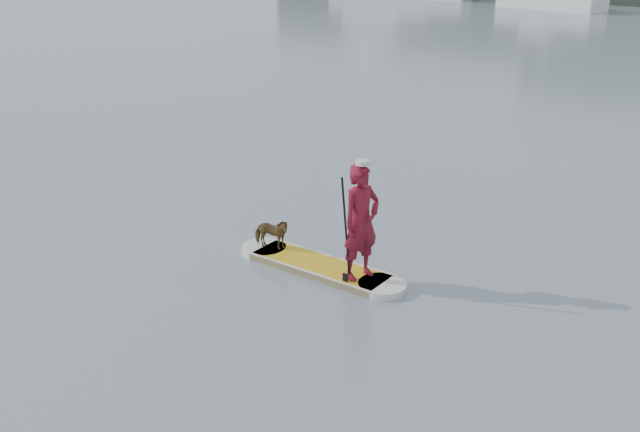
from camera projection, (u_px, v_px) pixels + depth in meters
The scene contains 6 objects.
ground at pixel (256, 200), 15.46m from camera, with size 140.00×140.00×0.00m, color slate.
paddleboard at pixel (320, 267), 12.24m from camera, with size 3.30×0.94×0.12m.
paddler at pixel (361, 222), 11.42m from camera, with size 0.70×0.46×1.93m, color maroon.
white_cap at pixel (362, 163), 11.05m from camera, with size 0.22×0.22×0.07m, color silver.
dog at pixel (271, 233), 12.70m from camera, with size 0.32×0.69×0.59m, color #54361C.
paddle at pixel (346, 243), 11.35m from camera, with size 0.10×0.30×2.00m.
Camera 1 is at (10.23, -10.35, 5.40)m, focal length 40.00 mm.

